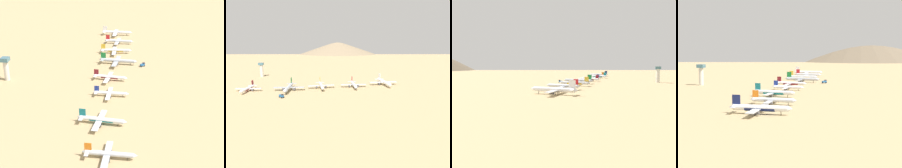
# 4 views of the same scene
# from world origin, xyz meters

# --- Properties ---
(ground_plane) EXTENTS (1873.30, 1873.30, 0.00)m
(ground_plane) POSITION_xyz_m (0.00, 0.00, 0.00)
(ground_plane) COLOR tan
(parked_jet_1) EXTENTS (33.65, 27.32, 9.71)m
(parked_jet_1) POSITION_xyz_m (7.82, -119.43, 3.27)
(parked_jet_1) COLOR silver
(parked_jet_1) RESTS_ON ground
(parked_jet_2) EXTENTS (36.68, 29.93, 10.58)m
(parked_jet_2) POSITION_xyz_m (-1.38, -80.74, 3.52)
(parked_jet_2) COLOR silver
(parked_jet_2) RESTS_ON ground
(parked_jet_3) EXTENTS (30.73, 24.94, 8.87)m
(parked_jet_3) POSITION_xyz_m (0.72, -36.01, 2.99)
(parked_jet_3) COLOR white
(parked_jet_3) RESTS_ON ground
(parked_jet_4) EXTENTS (33.63, 27.45, 9.70)m
(parked_jet_4) POSITION_xyz_m (-3.27, -2.16, 3.23)
(parked_jet_4) COLOR white
(parked_jet_4) RESTS_ON ground
(parked_jet_5) EXTENTS (41.13, 33.51, 11.86)m
(parked_jet_5) POSITION_xyz_m (0.94, 40.83, 3.99)
(parked_jet_5) COLOR #B2B7C1
(parked_jet_5) RESTS_ON ground
(parked_jet_6) EXTENTS (37.37, 30.31, 10.79)m
(parked_jet_6) POSITION_xyz_m (-4.23, 76.31, 3.59)
(parked_jet_6) COLOR silver
(parked_jet_6) RESTS_ON ground
(parked_jet_7) EXTENTS (36.92, 30.04, 10.64)m
(parked_jet_7) POSITION_xyz_m (-3.38, 114.30, 3.58)
(parked_jet_7) COLOR silver
(parked_jet_7) RESTS_ON ground
(parked_jet_8) EXTENTS (42.39, 34.37, 12.24)m
(parked_jet_8) POSITION_xyz_m (-9.22, 154.03, 4.12)
(parked_jet_8) COLOR white
(parked_jet_8) RESTS_ON ground
(service_truck) EXTENTS (5.55, 5.31, 3.90)m
(service_truck) POSITION_xyz_m (27.42, 36.76, 2.08)
(service_truck) COLOR #1E5999
(service_truck) RESTS_ON ground
(control_tower) EXTENTS (7.20, 7.20, 22.00)m
(control_tower) POSITION_xyz_m (-97.63, -10.12, 12.56)
(control_tower) COLOR beige
(control_tower) RESTS_ON ground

